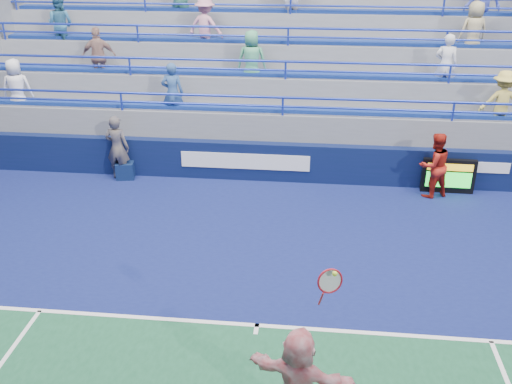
# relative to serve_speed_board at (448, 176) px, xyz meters

# --- Properties ---
(ground) EXTENTS (120.00, 120.00, 0.00)m
(ground) POSITION_rel_serve_speed_board_xyz_m (-4.50, -6.17, -0.48)
(ground) COLOR #333538
(sponsor_wall) EXTENTS (18.00, 0.32, 1.10)m
(sponsor_wall) POSITION_rel_serve_speed_board_xyz_m (-4.50, 0.33, 0.07)
(sponsor_wall) COLOR #0A1639
(sponsor_wall) RESTS_ON ground
(bleacher_stand) EXTENTS (18.00, 5.60, 6.13)m
(bleacher_stand) POSITION_rel_serve_speed_board_xyz_m (-4.51, 4.10, 1.06)
(bleacher_stand) COLOR slate
(bleacher_stand) RESTS_ON ground
(serve_speed_board) EXTENTS (1.39, 0.18, 0.96)m
(serve_speed_board) POSITION_rel_serve_speed_board_xyz_m (0.00, 0.00, 0.00)
(serve_speed_board) COLOR black
(serve_speed_board) RESTS_ON ground
(judge_chair) EXTENTS (0.57, 0.57, 0.87)m
(judge_chair) POSITION_rel_serve_speed_board_xyz_m (-8.91, 0.04, -0.20)
(judge_chair) COLOR #0D1C41
(judge_chair) RESTS_ON ground
(tennis_player) EXTENTS (1.64, 0.89, 2.70)m
(tennis_player) POSITION_rel_serve_speed_board_xyz_m (-3.70, -8.33, 0.36)
(tennis_player) COLOR white
(tennis_player) RESTS_ON ground
(line_judge) EXTENTS (0.72, 0.51, 1.85)m
(line_judge) POSITION_rel_serve_speed_board_xyz_m (-9.06, -0.01, 0.44)
(line_judge) COLOR #131936
(line_judge) RESTS_ON ground
(ball_girl) EXTENTS (1.05, 0.96, 1.77)m
(ball_girl) POSITION_rel_serve_speed_board_xyz_m (-0.46, -0.26, 0.40)
(ball_girl) COLOR #AC1E13
(ball_girl) RESTS_ON ground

